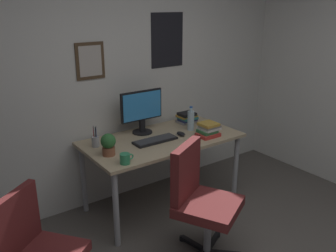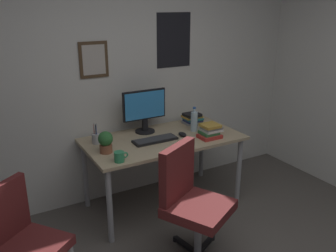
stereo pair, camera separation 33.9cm
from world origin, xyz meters
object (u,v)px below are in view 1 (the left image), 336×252
keyboard (155,140)px  computer_mouse (181,134)px  water_bottle (191,120)px  pen_cup (96,141)px  office_chair (200,197)px  coffee_mug_near (125,159)px  monitor (142,110)px  book_stack_right (208,130)px  book_stack_left (187,118)px  side_chair (36,248)px  potted_plant (108,144)px

keyboard → computer_mouse: 0.30m
computer_mouse → water_bottle: (0.18, 0.07, 0.09)m
water_bottle → pen_cup: size_ratio=1.26×
office_chair → coffee_mug_near: office_chair is taller
office_chair → pen_cup: bearing=113.1°
monitor → book_stack_right: bearing=-43.7°
monitor → book_stack_left: bearing=-1.5°
office_chair → side_chair: (-1.23, 0.14, -0.03)m
book_stack_right → side_chair: bearing=-166.3°
office_chair → book_stack_right: size_ratio=4.26×
side_chair → pen_cup: (0.82, 0.84, 0.28)m
monitor → water_bottle: bearing=-25.9°
office_chair → book_stack_left: 1.27m
pen_cup → coffee_mug_near: bearing=-85.4°
potted_plant → book_stack_left: 1.14m
keyboard → potted_plant: bearing=-176.2°
side_chair → water_bottle: (1.81, 0.69, 0.33)m
computer_mouse → pen_cup: bearing=164.8°
water_bottle → side_chair: bearing=-159.2°
potted_plant → book_stack_left: potted_plant is taller
computer_mouse → potted_plant: bearing=-178.2°
side_chair → coffee_mug_near: size_ratio=7.13×
potted_plant → coffee_mug_near: bearing=-82.6°
side_chair → keyboard: bearing=25.2°
office_chair → monitor: bearing=83.3°
water_bottle → coffee_mug_near: 1.01m
water_bottle → potted_plant: water_bottle is taller
water_bottle → monitor: bearing=154.1°
potted_plant → book_stack_right: (1.02, -0.14, -0.04)m
computer_mouse → potted_plant: (-0.80, -0.02, 0.09)m
monitor → book_stack_right: size_ratio=2.06×
office_chair → book_stack_left: (0.69, 1.04, 0.26)m
side_chair → book_stack_left: side_chair is taller
side_chair → computer_mouse: side_chair is taller
pen_cup → monitor: bearing=7.3°
monitor → potted_plant: size_ratio=2.36×
monitor → book_stack_left: size_ratio=2.27×
pen_cup → computer_mouse: bearing=-15.2°
pen_cup → keyboard: bearing=-22.5°
office_chair → book_stack_left: size_ratio=4.69×
office_chair → book_stack_left: office_chair is taller
monitor → keyboard: bearing=-96.0°
coffee_mug_near → water_bottle: bearing=19.2°
pen_cup → potted_plant: bearing=-88.1°
computer_mouse → book_stack_left: bearing=43.0°
computer_mouse → water_bottle: 0.21m
water_bottle → coffee_mug_near: water_bottle is taller
potted_plant → water_bottle: bearing=5.6°
water_bottle → computer_mouse: bearing=-158.6°
monitor → pen_cup: monitor is taller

